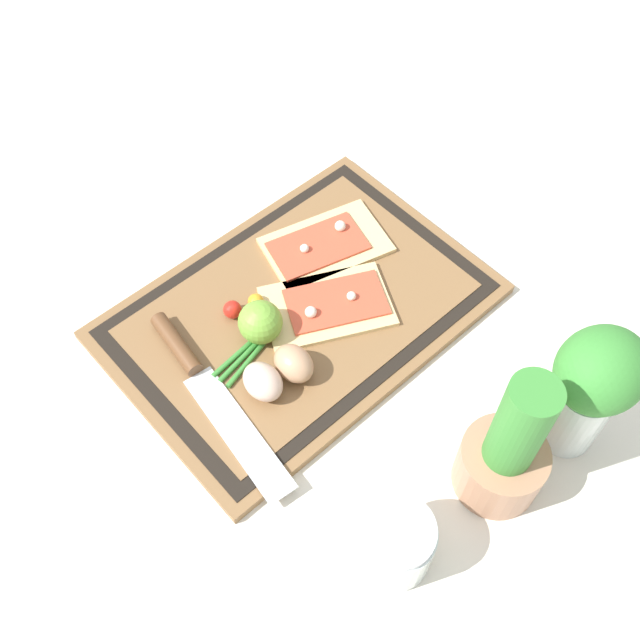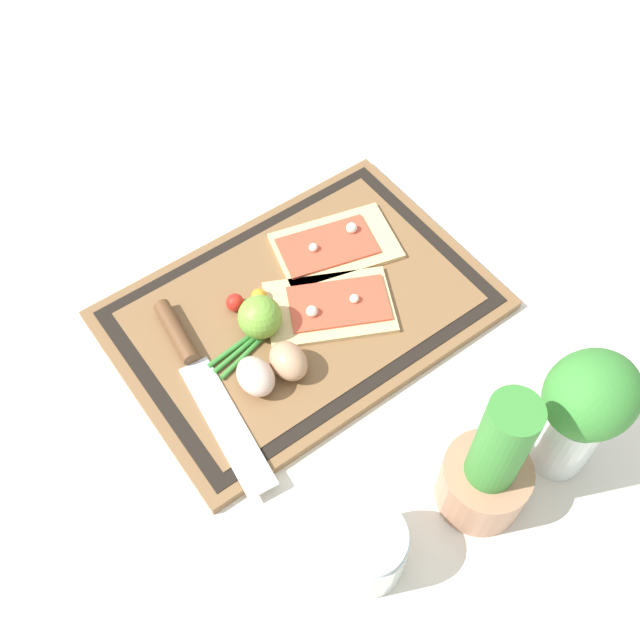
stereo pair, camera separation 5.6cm
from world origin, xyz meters
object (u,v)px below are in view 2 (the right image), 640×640
at_px(cherry_tomato_red, 235,302).
at_px(egg_pink, 256,376).
at_px(egg_brown, 288,361).
at_px(herb_pot, 489,470).
at_px(pizza_slice_near, 334,246).
at_px(knife, 192,361).
at_px(herb_glass, 583,410).
at_px(cherry_tomato_yellow, 259,296).
at_px(lime, 262,320).
at_px(pizza_slice_far, 331,306).
at_px(sauce_jar, 367,550).

bearing_deg(cherry_tomato_red, egg_pink, 69.75).
relative_size(egg_brown, herb_pot, 0.26).
distance_m(egg_brown, cherry_tomato_red, 0.12).
bearing_deg(pizza_slice_near, knife, 10.21).
bearing_deg(herb_glass, herb_pot, -8.99).
height_order(egg_brown, cherry_tomato_yellow, egg_brown).
distance_m(knife, egg_brown, 0.13).
relative_size(egg_brown, lime, 0.98).
xyz_separation_m(pizza_slice_far, herb_pot, (0.02, 0.31, 0.05)).
distance_m(egg_brown, sauce_jar, 0.26).
bearing_deg(egg_pink, cherry_tomato_yellow, -125.23).
xyz_separation_m(pizza_slice_near, lime, (0.16, 0.06, 0.02)).
height_order(lime, sauce_jar, sauce_jar).
distance_m(cherry_tomato_red, sauce_jar, 0.38).
bearing_deg(egg_pink, knife, -56.34).
distance_m(lime, sauce_jar, 0.32).
bearing_deg(pizza_slice_far, cherry_tomato_yellow, -43.23).
bearing_deg(sauce_jar, pizza_slice_near, -122.29).
height_order(knife, lime, lime).
distance_m(knife, egg_pink, 0.09).
distance_m(lime, cherry_tomato_yellow, 0.05).
bearing_deg(lime, egg_pink, 50.26).
bearing_deg(herb_pot, egg_brown, -71.93).
height_order(pizza_slice_far, lime, lime).
relative_size(pizza_slice_far, sauce_jar, 2.30).
xyz_separation_m(egg_brown, herb_glass, (-0.20, 0.28, 0.08)).
relative_size(egg_brown, sauce_jar, 0.66).
distance_m(egg_brown, lime, 0.07).
height_order(egg_pink, herb_pot, herb_pot).
distance_m(egg_pink, herb_pot, 0.30).
xyz_separation_m(pizza_slice_far, egg_brown, (0.10, 0.05, 0.02)).
distance_m(egg_brown, herb_glass, 0.36).
relative_size(pizza_slice_near, herb_glass, 0.97).
bearing_deg(sauce_jar, cherry_tomato_yellow, -105.21).
distance_m(pizza_slice_near, cherry_tomato_red, 0.17).
height_order(cherry_tomato_yellow, herb_glass, herb_glass).
bearing_deg(egg_pink, pizza_slice_far, -165.12).
relative_size(egg_pink, herb_pot, 0.26).
height_order(pizza_slice_far, egg_pink, egg_pink).
relative_size(pizza_slice_near, egg_pink, 3.36).
bearing_deg(herb_glass, pizza_slice_near, -85.83).
height_order(pizza_slice_near, lime, lime).
bearing_deg(pizza_slice_near, lime, 20.25).
height_order(cherry_tomato_yellow, sauce_jar, sauce_jar).
bearing_deg(herb_pot, pizza_slice_near, -101.80).
bearing_deg(sauce_jar, egg_pink, -94.99).
bearing_deg(cherry_tomato_red, cherry_tomato_yellow, 162.39).
bearing_deg(lime, pizza_slice_far, 166.45).
bearing_deg(egg_pink, herb_glass, 130.24).
bearing_deg(egg_brown, egg_pink, -7.27).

